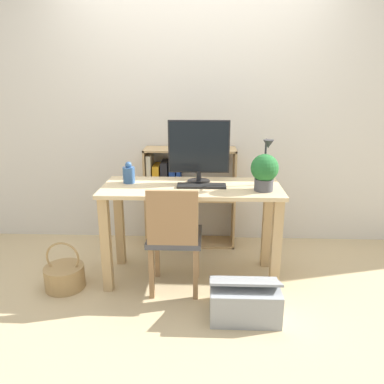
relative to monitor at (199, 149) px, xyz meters
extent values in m
plane|color=#CCB284|center=(-0.05, -0.11, -1.05)|extent=(10.00, 10.00, 0.00)
cube|color=silver|center=(-0.05, 0.74, 0.25)|extent=(8.00, 0.05, 2.60)
cube|color=#D8BC8C|center=(-0.05, -0.11, -0.28)|extent=(1.37, 0.56, 0.03)
cube|color=tan|center=(-0.68, -0.33, -0.67)|extent=(0.07, 0.07, 0.75)
cube|color=tan|center=(0.58, -0.33, -0.67)|extent=(0.07, 0.07, 0.75)
cube|color=tan|center=(-0.68, 0.12, -0.67)|extent=(0.07, 0.07, 0.75)
cube|color=tan|center=(0.58, 0.12, -0.67)|extent=(0.07, 0.07, 0.75)
cylinder|color=#232326|center=(0.00, 0.00, -0.26)|extent=(0.18, 0.18, 0.02)
cylinder|color=#232326|center=(0.00, 0.00, -0.21)|extent=(0.04, 0.04, 0.08)
cube|color=#232326|center=(0.00, 0.00, 0.02)|extent=(0.48, 0.02, 0.41)
cube|color=black|center=(0.00, 0.00, 0.02)|extent=(0.45, 0.03, 0.38)
cube|color=black|center=(0.02, -0.12, -0.26)|extent=(0.37, 0.13, 0.02)
cylinder|color=#33598C|center=(-0.55, -0.03, -0.21)|extent=(0.09, 0.09, 0.13)
sphere|color=#33598C|center=(-0.55, -0.03, -0.12)|extent=(0.05, 0.05, 0.05)
cylinder|color=#2D2D33|center=(0.51, -0.04, -0.26)|extent=(0.10, 0.10, 0.02)
cylinder|color=#2D2D33|center=(0.51, -0.04, -0.08)|extent=(0.02, 0.02, 0.33)
cylinder|color=#2D2D33|center=(0.51, -0.09, 0.09)|extent=(0.01, 0.10, 0.01)
cone|color=#2D2D33|center=(0.51, -0.14, 0.07)|extent=(0.08, 0.08, 0.06)
cylinder|color=#4C4C51|center=(0.48, -0.20, -0.22)|extent=(0.14, 0.14, 0.09)
sphere|color=#23662D|center=(0.48, -0.20, -0.10)|extent=(0.20, 0.20, 0.20)
cube|color=#4C4C51|center=(-0.17, -0.26, -0.62)|extent=(0.40, 0.40, 0.04)
cube|color=#9E754C|center=(-0.17, -0.45, -0.40)|extent=(0.36, 0.03, 0.40)
cube|color=#9E754C|center=(-0.33, -0.43, -0.85)|extent=(0.04, 0.04, 0.41)
cube|color=#9E754C|center=(-0.01, -0.43, -0.85)|extent=(0.04, 0.04, 0.41)
cube|color=#9E754C|center=(-0.33, -0.10, -0.85)|extent=(0.04, 0.04, 0.41)
cube|color=#9E754C|center=(-0.01, -0.10, -0.85)|extent=(0.04, 0.04, 0.41)
cube|color=tan|center=(-0.51, 0.56, -0.57)|extent=(0.02, 0.28, 0.95)
cube|color=tan|center=(0.33, 0.56, -0.57)|extent=(0.02, 0.28, 0.95)
cube|color=tan|center=(-0.09, 0.56, -1.04)|extent=(0.86, 0.28, 0.02)
cube|color=tan|center=(-0.09, 0.56, -0.11)|extent=(0.86, 0.28, 0.02)
cube|color=tan|center=(-0.09, 0.56, -0.57)|extent=(0.82, 0.28, 0.02)
cube|color=#2D7F38|center=(-0.46, 0.56, -0.85)|extent=(0.06, 0.24, 0.37)
cube|color=navy|center=(-0.40, 0.56, -0.82)|extent=(0.04, 0.24, 0.41)
cube|color=orange|center=(-0.34, 0.56, -0.90)|extent=(0.07, 0.24, 0.26)
cube|color=black|center=(-0.26, 0.56, -0.83)|extent=(0.07, 0.24, 0.39)
cube|color=beige|center=(-0.47, 0.56, -0.36)|extent=(0.04, 0.24, 0.41)
cube|color=orange|center=(-0.41, 0.56, -0.41)|extent=(0.06, 0.24, 0.31)
cube|color=black|center=(-0.33, 0.56, -0.39)|extent=(0.07, 0.24, 0.35)
cube|color=navy|center=(-0.26, 0.56, -0.39)|extent=(0.06, 0.24, 0.35)
cube|color=navy|center=(-0.20, 0.56, -0.42)|extent=(0.04, 0.24, 0.29)
cylinder|color=tan|center=(-1.03, -0.31, -0.96)|extent=(0.30, 0.30, 0.18)
torus|color=tan|center=(-1.03, -0.31, -0.79)|extent=(0.26, 0.02, 0.26)
cube|color=#999EA3|center=(0.33, -0.64, -0.93)|extent=(0.47, 0.29, 0.23)
cube|color=#999EA3|center=(0.33, -0.58, -0.81)|extent=(0.48, 0.28, 0.12)
camera|label=1|loc=(0.06, -2.87, 0.52)|focal=35.00mm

